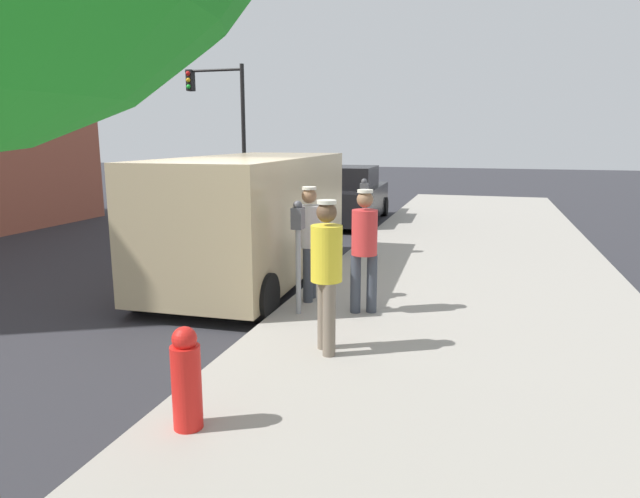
{
  "coord_description": "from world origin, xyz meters",
  "views": [
    {
      "loc": [
        3.66,
        -7.29,
        2.47
      ],
      "look_at": [
        1.65,
        -0.53,
        1.05
      ],
      "focal_mm": 31.18,
      "sensor_mm": 36.0,
      "label": 1
    }
  ],
  "objects_px": {
    "parking_meter_near": "(298,238)",
    "pedestrian_in_yellow": "(326,267)",
    "traffic_light_corner": "(223,110)",
    "pedestrian_in_gray": "(309,236)",
    "parked_van": "(253,215)",
    "pedestrian_in_red": "(364,243)",
    "fire_hydrant": "(186,379)",
    "parking_meter_far": "(364,203)",
    "parked_sedan_ahead": "(347,197)"
  },
  "relations": [
    {
      "from": "parking_meter_near",
      "to": "pedestrian_in_yellow",
      "type": "relative_size",
      "value": 0.91
    },
    {
      "from": "parking_meter_near",
      "to": "traffic_light_corner",
      "type": "height_order",
      "value": "traffic_light_corner"
    },
    {
      "from": "pedestrian_in_gray",
      "to": "parking_meter_near",
      "type": "bearing_deg",
      "value": -85.29
    },
    {
      "from": "parking_meter_near",
      "to": "parked_van",
      "type": "bearing_deg",
      "value": 126.84
    },
    {
      "from": "pedestrian_in_red",
      "to": "fire_hydrant",
      "type": "height_order",
      "value": "pedestrian_in_red"
    },
    {
      "from": "pedestrian_in_gray",
      "to": "pedestrian_in_yellow",
      "type": "xyz_separation_m",
      "value": [
        0.78,
        -1.85,
        0.02
      ]
    },
    {
      "from": "pedestrian_in_red",
      "to": "fire_hydrant",
      "type": "distance_m",
      "value": 3.5
    },
    {
      "from": "parking_meter_far",
      "to": "pedestrian_in_gray",
      "type": "bearing_deg",
      "value": -90.91
    },
    {
      "from": "pedestrian_in_gray",
      "to": "traffic_light_corner",
      "type": "distance_m",
      "value": 15.05
    },
    {
      "from": "parked_van",
      "to": "parked_sedan_ahead",
      "type": "bearing_deg",
      "value": 90.43
    },
    {
      "from": "parked_sedan_ahead",
      "to": "parking_meter_near",
      "type": "bearing_deg",
      "value": -80.22
    },
    {
      "from": "pedestrian_in_gray",
      "to": "fire_hydrant",
      "type": "xyz_separation_m",
      "value": [
        0.15,
        -3.74,
        -0.52
      ]
    },
    {
      "from": "parked_van",
      "to": "fire_hydrant",
      "type": "distance_m",
      "value": 5.37
    },
    {
      "from": "parking_meter_near",
      "to": "parked_van",
      "type": "height_order",
      "value": "parked_van"
    },
    {
      "from": "parked_van",
      "to": "fire_hydrant",
      "type": "xyz_separation_m",
      "value": [
        1.6,
        -5.09,
        -0.59
      ]
    },
    {
      "from": "pedestrian_in_gray",
      "to": "parked_sedan_ahead",
      "type": "xyz_separation_m",
      "value": [
        -1.5,
        8.35,
        -0.34
      ]
    },
    {
      "from": "fire_hydrant",
      "to": "pedestrian_in_gray",
      "type": "bearing_deg",
      "value": 92.36
    },
    {
      "from": "parking_meter_near",
      "to": "parked_sedan_ahead",
      "type": "distance_m",
      "value": 9.15
    },
    {
      "from": "pedestrian_in_yellow",
      "to": "parked_van",
      "type": "height_order",
      "value": "parked_van"
    },
    {
      "from": "pedestrian_in_gray",
      "to": "traffic_light_corner",
      "type": "relative_size",
      "value": 0.32
    },
    {
      "from": "pedestrian_in_yellow",
      "to": "parked_sedan_ahead",
      "type": "distance_m",
      "value": 10.47
    },
    {
      "from": "pedestrian_in_red",
      "to": "parked_van",
      "type": "height_order",
      "value": "parked_van"
    },
    {
      "from": "pedestrian_in_yellow",
      "to": "traffic_light_corner",
      "type": "bearing_deg",
      "value": 119.77
    },
    {
      "from": "parking_meter_far",
      "to": "pedestrian_in_yellow",
      "type": "height_order",
      "value": "pedestrian_in_yellow"
    },
    {
      "from": "pedestrian_in_yellow",
      "to": "parked_van",
      "type": "bearing_deg",
      "value": 124.86
    },
    {
      "from": "parking_meter_near",
      "to": "pedestrian_in_red",
      "type": "height_order",
      "value": "pedestrian_in_red"
    },
    {
      "from": "parking_meter_near",
      "to": "parking_meter_far",
      "type": "distance_m",
      "value": 4.08
    },
    {
      "from": "pedestrian_in_red",
      "to": "pedestrian_in_yellow",
      "type": "height_order",
      "value": "pedestrian_in_yellow"
    },
    {
      "from": "fire_hydrant",
      "to": "parking_meter_far",
      "type": "bearing_deg",
      "value": 90.8
    },
    {
      "from": "parking_meter_far",
      "to": "pedestrian_in_gray",
      "type": "height_order",
      "value": "pedestrian_in_gray"
    },
    {
      "from": "pedestrian_in_red",
      "to": "pedestrian_in_gray",
      "type": "relative_size",
      "value": 1.01
    },
    {
      "from": "pedestrian_in_yellow",
      "to": "fire_hydrant",
      "type": "bearing_deg",
      "value": -108.43
    },
    {
      "from": "parked_sedan_ahead",
      "to": "parking_meter_far",
      "type": "bearing_deg",
      "value": -72.51
    },
    {
      "from": "parking_meter_near",
      "to": "parked_sedan_ahead",
      "type": "bearing_deg",
      "value": 99.78
    },
    {
      "from": "pedestrian_in_yellow",
      "to": "parked_van",
      "type": "xyz_separation_m",
      "value": [
        -2.23,
        3.2,
        0.04
      ]
    },
    {
      "from": "parking_meter_near",
      "to": "parked_van",
      "type": "xyz_separation_m",
      "value": [
        -1.5,
        2.0,
        -0.03
      ]
    },
    {
      "from": "parked_van",
      "to": "parked_sedan_ahead",
      "type": "height_order",
      "value": "parked_van"
    },
    {
      "from": "parking_meter_far",
      "to": "pedestrian_in_yellow",
      "type": "relative_size",
      "value": 0.91
    },
    {
      "from": "parking_meter_near",
      "to": "parking_meter_far",
      "type": "xyz_separation_m",
      "value": [
        0.0,
        4.08,
        0.0
      ]
    },
    {
      "from": "parked_van",
      "to": "pedestrian_in_yellow",
      "type": "bearing_deg",
      "value": -55.14
    },
    {
      "from": "parking_meter_far",
      "to": "traffic_light_corner",
      "type": "relative_size",
      "value": 0.29
    },
    {
      "from": "parked_van",
      "to": "traffic_light_corner",
      "type": "height_order",
      "value": "traffic_light_corner"
    },
    {
      "from": "pedestrian_in_yellow",
      "to": "fire_hydrant",
      "type": "relative_size",
      "value": 1.95
    },
    {
      "from": "fire_hydrant",
      "to": "parking_meter_near",
      "type": "bearing_deg",
      "value": 91.86
    },
    {
      "from": "pedestrian_in_gray",
      "to": "parked_sedan_ahead",
      "type": "bearing_deg",
      "value": 100.17
    },
    {
      "from": "pedestrian_in_yellow",
      "to": "traffic_light_corner",
      "type": "distance_m",
      "value": 17.02
    },
    {
      "from": "parking_meter_far",
      "to": "pedestrian_in_yellow",
      "type": "xyz_separation_m",
      "value": [
        0.73,
        -5.28,
        -0.07
      ]
    },
    {
      "from": "traffic_light_corner",
      "to": "fire_hydrant",
      "type": "distance_m",
      "value": 18.47
    },
    {
      "from": "parking_meter_far",
      "to": "parked_sedan_ahead",
      "type": "relative_size",
      "value": 0.34
    },
    {
      "from": "parking_meter_far",
      "to": "traffic_light_corner",
      "type": "distance_m",
      "value": 12.29
    }
  ]
}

